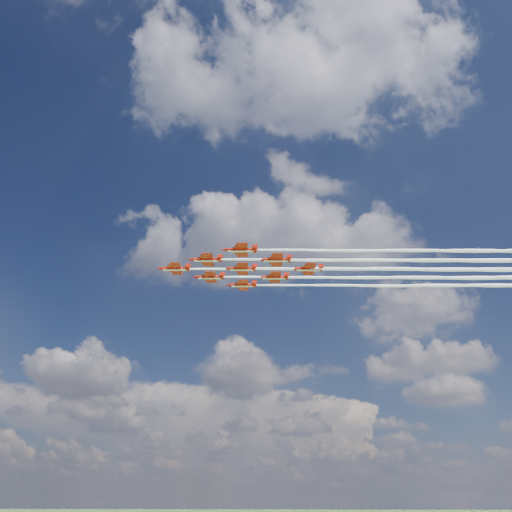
# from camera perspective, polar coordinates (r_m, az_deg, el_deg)

# --- Properties ---
(jet_lead) EXTENTS (154.38, 35.13, 2.81)m
(jet_lead) POSITION_cam_1_polar(r_m,az_deg,el_deg) (172.51, 16.11, -1.46)
(jet_lead) COLOR red
(jet_row2_port) EXTENTS (154.38, 35.13, 2.81)m
(jet_row2_port) POSITION_cam_1_polar(r_m,az_deg,el_deg) (170.16, 20.28, -0.46)
(jet_row2_port) COLOR red
(jet_row2_starb) EXTENTS (154.38, 35.13, 2.81)m
(jet_row2_starb) POSITION_cam_1_polar(r_m,az_deg,el_deg) (181.86, 18.91, -2.36)
(jet_row2_starb) COLOR red
(jet_row3_port) EXTENTS (154.38, 35.13, 2.81)m
(jet_row3_port) POSITION_cam_1_polar(r_m,az_deg,el_deg) (168.78, 24.54, 0.56)
(jet_row3_port) COLOR red
(jet_row3_centre) EXTENTS (154.38, 35.13, 2.81)m
(jet_row3_centre) POSITION_cam_1_polar(r_m,az_deg,el_deg) (180.04, 22.89, -1.42)
(jet_row3_centre) COLOR red
(jet_row3_starb) EXTENTS (154.38, 35.13, 2.81)m
(jet_row3_starb) POSITION_cam_1_polar(r_m,az_deg,el_deg) (191.63, 21.43, -3.17)
(jet_row3_starb) COLOR red
(jet_row4_port) EXTENTS (154.38, 35.13, 2.81)m
(jet_row4_port) POSITION_cam_1_polar(r_m,az_deg,el_deg) (179.16, 26.93, -0.46)
(jet_row4_port) COLOR red
(jet_row4_starb) EXTENTS (154.38, 35.13, 2.81)m
(jet_row4_starb) POSITION_cam_1_polar(r_m,az_deg,el_deg) (190.31, 25.22, -2.28)
(jet_row4_starb) COLOR red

